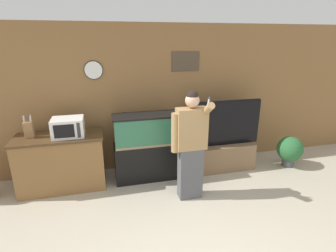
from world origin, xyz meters
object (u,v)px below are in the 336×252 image
microwave (68,127)px  knife_block (29,130)px  counter_island (62,162)px  person_standing (190,145)px  tv_on_stand (224,149)px  aquarium_on_stand (149,147)px  potted_plant (290,150)px

microwave → knife_block: size_ratio=1.35×
counter_island → person_standing: bearing=-21.9°
microwave → tv_on_stand: 2.75m
counter_island → aquarium_on_stand: (1.41, -0.02, 0.13)m
tv_on_stand → person_standing: (-0.92, -0.73, 0.48)m
person_standing → knife_block: bearing=160.9°
counter_island → tv_on_stand: bearing=-0.9°
microwave → aquarium_on_stand: (1.25, 0.02, -0.46)m
counter_island → tv_on_stand: 2.83m
potted_plant → aquarium_on_stand: bearing=175.3°
counter_island → microwave: (0.16, -0.04, 0.59)m
tv_on_stand → person_standing: bearing=-141.8°
knife_block → potted_plant: size_ratio=0.59×
counter_island → aquarium_on_stand: aquarium_on_stand is taller
microwave → potted_plant: bearing=-3.0°
tv_on_stand → counter_island: bearing=179.1°
counter_island → aquarium_on_stand: 1.42m
counter_island → tv_on_stand: (2.83, -0.04, -0.06)m
potted_plant → person_standing: bearing=-166.5°
knife_block → person_standing: person_standing is taller
knife_block → potted_plant: bearing=-3.6°
knife_block → tv_on_stand: size_ratio=0.26×
microwave → knife_block: (-0.58, 0.08, -0.02)m
knife_block → aquarium_on_stand: size_ratio=0.30×
knife_block → aquarium_on_stand: bearing=-1.9°
aquarium_on_stand → tv_on_stand: 1.43m
aquarium_on_stand → person_standing: size_ratio=0.70×
counter_island → tv_on_stand: tv_on_stand is taller
microwave → tv_on_stand: (2.67, -0.00, -0.65)m
tv_on_stand → knife_block: bearing=178.6°
microwave → potted_plant: 3.99m
microwave → person_standing: 1.90m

